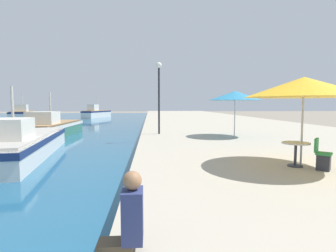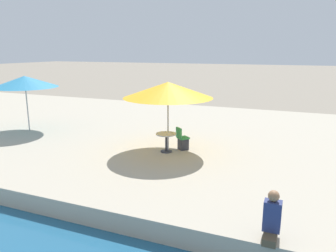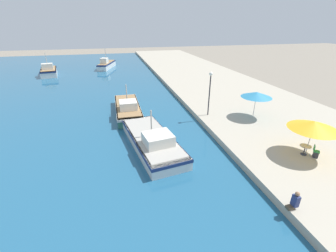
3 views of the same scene
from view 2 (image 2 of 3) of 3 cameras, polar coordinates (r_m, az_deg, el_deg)
cafe_umbrella_pink at (r=12.48m, az=0.00°, el=6.31°), size 3.44×3.44×2.71m
cafe_umbrella_white at (r=17.14m, az=-23.66°, el=7.10°), size 3.07×3.07×2.68m
cafe_table at (r=12.68m, az=-0.32°, el=-2.22°), size 0.80×0.80×0.74m
cafe_chair_left at (r=13.05m, az=2.56°, el=-2.74°), size 0.59×0.58×0.91m
person_at_quay at (r=7.42m, az=17.64°, el=-14.97°), size 0.57×0.36×1.06m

